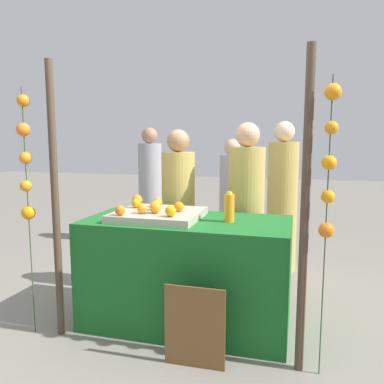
# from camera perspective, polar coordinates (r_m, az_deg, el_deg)

# --- Properties ---
(ground_plane) EXTENTS (24.00, 24.00, 0.00)m
(ground_plane) POSITION_cam_1_polar(r_m,az_deg,el_deg) (3.39, -0.71, -18.48)
(ground_plane) COLOR gray
(stall_counter) EXTENTS (1.62, 0.80, 0.86)m
(stall_counter) POSITION_cam_1_polar(r_m,az_deg,el_deg) (3.22, -0.73, -11.57)
(stall_counter) COLOR #196023
(stall_counter) RESTS_ON ground_plane
(orange_tray) EXTENTS (0.67, 0.62, 0.06)m
(orange_tray) POSITION_cam_1_polar(r_m,az_deg,el_deg) (3.14, -4.94, -3.34)
(orange_tray) COLOR #B2AD99
(orange_tray) RESTS_ON stall_counter
(orange_0) EXTENTS (0.08, 0.08, 0.08)m
(orange_0) POSITION_cam_1_polar(r_m,az_deg,el_deg) (3.17, -5.30, -1.92)
(orange_0) COLOR orange
(orange_0) RESTS_ON orange_tray
(orange_1) EXTENTS (0.08, 0.08, 0.08)m
(orange_1) POSITION_cam_1_polar(r_m,az_deg,el_deg) (3.32, -5.06, -1.51)
(orange_1) COLOR orange
(orange_1) RESTS_ON orange_tray
(orange_2) EXTENTS (0.08, 0.08, 0.08)m
(orange_2) POSITION_cam_1_polar(r_m,az_deg,el_deg) (3.31, -8.21, -1.63)
(orange_2) COLOR orange
(orange_2) RESTS_ON orange_tray
(orange_3) EXTENTS (0.09, 0.09, 0.09)m
(orange_3) POSITION_cam_1_polar(r_m,az_deg,el_deg) (3.44, -8.02, -1.14)
(orange_3) COLOR orange
(orange_3) RESTS_ON orange_tray
(orange_4) EXTENTS (0.08, 0.08, 0.08)m
(orange_4) POSITION_cam_1_polar(r_m,az_deg,el_deg) (2.90, -3.16, -2.82)
(orange_4) COLOR orange
(orange_4) RESTS_ON orange_tray
(orange_5) EXTENTS (0.08, 0.08, 0.08)m
(orange_5) POSITION_cam_1_polar(r_m,az_deg,el_deg) (2.99, -10.49, -2.67)
(orange_5) COLOR orange
(orange_5) RESTS_ON orange_tray
(orange_6) EXTENTS (0.09, 0.09, 0.09)m
(orange_6) POSITION_cam_1_polar(r_m,az_deg,el_deg) (3.04, -5.40, -2.27)
(orange_6) COLOR orange
(orange_6) RESTS_ON orange_tray
(orange_7) EXTENTS (0.08, 0.08, 0.08)m
(orange_7) POSITION_cam_1_polar(r_m,az_deg,el_deg) (3.04, -7.32, -2.42)
(orange_7) COLOR orange
(orange_7) RESTS_ON orange_tray
(orange_8) EXTENTS (0.08, 0.08, 0.08)m
(orange_8) POSITION_cam_1_polar(r_m,az_deg,el_deg) (3.10, -1.96, -2.16)
(orange_8) COLOR orange
(orange_8) RESTS_ON orange_tray
(juice_bottle) EXTENTS (0.08, 0.08, 0.23)m
(juice_bottle) POSITION_cam_1_polar(r_m,az_deg,el_deg) (3.01, 5.49, -2.30)
(juice_bottle) COLOR orange
(juice_bottle) RESTS_ON stall_counter
(chalkboard_sign) EXTENTS (0.41, 0.03, 0.56)m
(chalkboard_sign) POSITION_cam_1_polar(r_m,az_deg,el_deg) (2.71, 0.41, -19.24)
(chalkboard_sign) COLOR brown
(chalkboard_sign) RESTS_ON ground_plane
(vendor_left) EXTENTS (0.32, 0.32, 1.59)m
(vendor_left) POSITION_cam_1_polar(r_m,az_deg,el_deg) (3.78, -2.00, -3.80)
(vendor_left) COLOR tan
(vendor_left) RESTS_ON ground_plane
(vendor_right) EXTENTS (0.33, 0.33, 1.65)m
(vendor_right) POSITION_cam_1_polar(r_m,az_deg,el_deg) (3.66, 7.91, -3.83)
(vendor_right) COLOR tan
(vendor_right) RESTS_ON ground_plane
(crowd_person_0) EXTENTS (0.34, 0.34, 1.69)m
(crowd_person_0) POSITION_cam_1_polar(r_m,az_deg,el_deg) (4.53, 13.04, -1.42)
(crowd_person_0) COLOR tan
(crowd_person_0) RESTS_ON ground_plane
(crowd_person_1) EXTENTS (0.33, 0.33, 1.66)m
(crowd_person_1) POSITION_cam_1_polar(r_m,az_deg,el_deg) (5.60, -6.12, 0.31)
(crowd_person_1) COLOR #99999E
(crowd_person_1) RESTS_ON ground_plane
(crowd_person_2) EXTENTS (0.30, 0.30, 1.50)m
(crowd_person_2) POSITION_cam_1_polar(r_m,az_deg,el_deg) (4.94, 5.76, -1.56)
(crowd_person_2) COLOR #99999E
(crowd_person_2) RESTS_ON ground_plane
(canopy_post_left) EXTENTS (0.06, 0.06, 2.06)m
(canopy_post_left) POSITION_cam_1_polar(r_m,az_deg,el_deg) (3.06, -19.37, -1.45)
(canopy_post_left) COLOR #473828
(canopy_post_left) RESTS_ON ground_plane
(canopy_post_right) EXTENTS (0.06, 0.06, 2.06)m
(canopy_post_right) POSITION_cam_1_polar(r_m,az_deg,el_deg) (2.52, 16.18, -3.25)
(canopy_post_right) COLOR #473828
(canopy_post_right) RESTS_ON ground_plane
(garland_strand_left) EXTENTS (0.11, 0.12, 1.87)m
(garland_strand_left) POSITION_cam_1_polar(r_m,az_deg,el_deg) (3.12, -23.19, 4.04)
(garland_strand_left) COLOR #2D4C23
(garland_strand_left) RESTS_ON ground_plane
(garland_strand_right) EXTENTS (0.10, 0.10, 1.87)m
(garland_strand_right) POSITION_cam_1_polar(r_m,az_deg,el_deg) (2.47, 19.48, 4.10)
(garland_strand_right) COLOR #2D4C23
(garland_strand_right) RESTS_ON ground_plane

